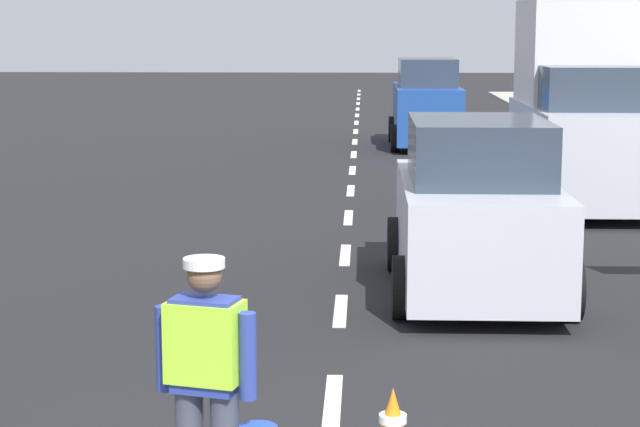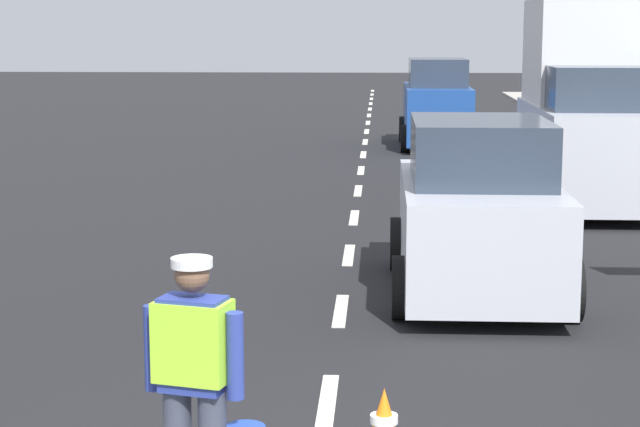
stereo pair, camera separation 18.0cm
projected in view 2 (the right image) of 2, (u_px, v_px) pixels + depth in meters
ground_plane at (364, 153)px, 27.24m from camera, size 96.00×96.00×0.00m
lane_center_line at (366, 136)px, 31.37m from camera, size 0.14×46.40×0.01m
road_worker at (198, 373)px, 6.97m from camera, size 0.77×0.39×1.67m
traffic_cone_near at (384, 425)px, 7.95m from camera, size 0.36×0.36×0.54m
delivery_truck at (588, 113)px, 19.08m from camera, size 2.16×4.60×3.54m
car_outgoing_far at (437, 106)px, 28.52m from camera, size 1.87×4.12×2.27m
car_outgoing_ahead at (478, 214)px, 12.81m from camera, size 1.98×3.87×2.04m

